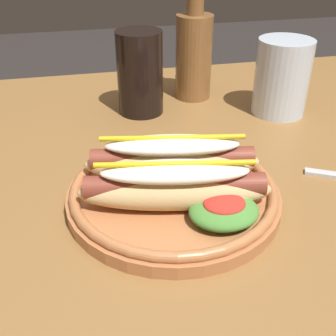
{
  "coord_description": "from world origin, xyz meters",
  "views": [
    {
      "loc": [
        -0.05,
        -0.45,
        1.04
      ],
      "look_at": [
        0.05,
        -0.02,
        0.77
      ],
      "focal_mm": 44.68,
      "sensor_mm": 36.0,
      "label": 1
    }
  ],
  "objects_px": {
    "hot_dog_plate": "(175,185)",
    "glass_bottle": "(194,53)",
    "water_cup": "(282,77)",
    "extra_cup": "(140,73)"
  },
  "relations": [
    {
      "from": "water_cup",
      "to": "glass_bottle",
      "type": "xyz_separation_m",
      "value": [
        -0.13,
        0.1,
        0.02
      ]
    },
    {
      "from": "water_cup",
      "to": "extra_cup",
      "type": "bearing_deg",
      "value": 166.7
    },
    {
      "from": "hot_dog_plate",
      "to": "glass_bottle",
      "type": "height_order",
      "value": "glass_bottle"
    },
    {
      "from": "hot_dog_plate",
      "to": "water_cup",
      "type": "bearing_deg",
      "value": 43.18
    },
    {
      "from": "hot_dog_plate",
      "to": "water_cup",
      "type": "xyz_separation_m",
      "value": [
        0.24,
        0.22,
        0.04
      ]
    },
    {
      "from": "extra_cup",
      "to": "glass_bottle",
      "type": "xyz_separation_m",
      "value": [
        0.11,
        0.05,
        0.01
      ]
    },
    {
      "from": "hot_dog_plate",
      "to": "glass_bottle",
      "type": "relative_size",
      "value": 1.2
    },
    {
      "from": "glass_bottle",
      "to": "water_cup",
      "type": "bearing_deg",
      "value": -39.23
    },
    {
      "from": "water_cup",
      "to": "hot_dog_plate",
      "type": "bearing_deg",
      "value": -136.82
    },
    {
      "from": "hot_dog_plate",
      "to": "water_cup",
      "type": "distance_m",
      "value": 0.33
    }
  ]
}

